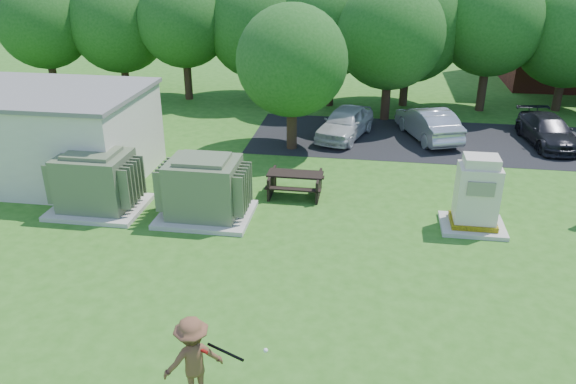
% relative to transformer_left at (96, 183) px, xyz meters
% --- Properties ---
extents(ground, '(120.00, 120.00, 0.00)m').
position_rel_transformer_left_xyz_m(ground, '(6.50, -4.50, -0.97)').
color(ground, '#2D6619').
rests_on(ground, ground).
extents(service_building, '(10.00, 5.00, 3.20)m').
position_rel_transformer_left_xyz_m(service_building, '(-4.50, 2.50, 0.63)').
color(service_building, beige).
rests_on(service_building, ground).
extents(service_building_roof, '(10.20, 5.20, 0.15)m').
position_rel_transformer_left_xyz_m(service_building_roof, '(-4.50, 2.50, 2.31)').
color(service_building_roof, slate).
rests_on(service_building_roof, service_building).
extents(parking_strip, '(20.00, 6.00, 0.01)m').
position_rel_transformer_left_xyz_m(parking_strip, '(13.50, 9.00, -0.96)').
color(parking_strip, '#232326').
rests_on(parking_strip, ground).
extents(transformer_left, '(3.00, 2.40, 2.07)m').
position_rel_transformer_left_xyz_m(transformer_left, '(0.00, 0.00, 0.00)').
color(transformer_left, beige).
rests_on(transformer_left, ground).
extents(transformer_right, '(3.00, 2.40, 2.07)m').
position_rel_transformer_left_xyz_m(transformer_right, '(3.70, 0.00, 0.00)').
color(transformer_right, beige).
rests_on(transformer_right, ground).
extents(generator_cabinet, '(1.96, 1.61, 2.39)m').
position_rel_transformer_left_xyz_m(generator_cabinet, '(12.22, 0.54, 0.08)').
color(generator_cabinet, beige).
rests_on(generator_cabinet, ground).
extents(picnic_table, '(1.94, 1.46, 0.83)m').
position_rel_transformer_left_xyz_m(picnic_table, '(6.34, 2.16, -0.45)').
color(picnic_table, black).
rests_on(picnic_table, ground).
extents(batter, '(1.36, 1.19, 1.83)m').
position_rel_transformer_left_xyz_m(batter, '(5.76, -7.68, -0.06)').
color(batter, brown).
rests_on(batter, ground).
extents(person_by_generator, '(0.64, 0.43, 1.76)m').
position_rel_transformer_left_xyz_m(person_by_generator, '(12.05, 0.36, -0.09)').
color(person_by_generator, black).
rests_on(person_by_generator, ground).
extents(car_white, '(2.79, 4.45, 1.41)m').
position_rel_transformer_left_xyz_m(car_white, '(7.69, 8.80, -0.26)').
color(car_white, silver).
rests_on(car_white, ground).
extents(car_silver_a, '(2.94, 4.61, 1.43)m').
position_rel_transformer_left_xyz_m(car_silver_a, '(11.42, 9.25, -0.25)').
color(car_silver_a, '#B6B5BA').
rests_on(car_silver_a, ground).
extents(car_dark, '(2.26, 4.46, 1.24)m').
position_rel_transformer_left_xyz_m(car_dark, '(16.57, 9.24, -0.35)').
color(car_dark, black).
rests_on(car_dark, ground).
extents(batting_equipment, '(1.35, 0.40, 0.12)m').
position_rel_transformer_left_xyz_m(batting_equipment, '(6.46, -7.71, 0.23)').
color(batting_equipment, black).
rests_on(batting_equipment, ground).
extents(tree_row, '(41.30, 13.30, 7.30)m').
position_rel_transformer_left_xyz_m(tree_row, '(8.25, 14.00, 3.18)').
color(tree_row, '#47301E').
rests_on(tree_row, ground).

